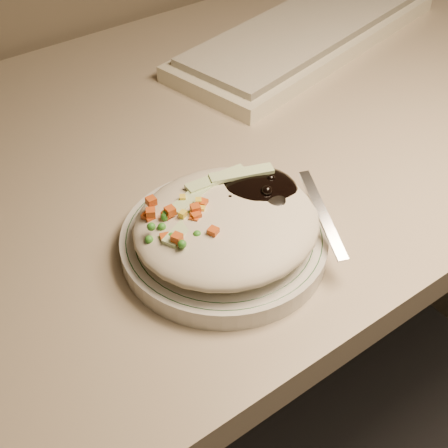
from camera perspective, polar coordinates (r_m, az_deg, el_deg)
desk at (r=0.94m, az=-2.66°, el=-2.35°), size 1.40×0.70×0.74m
plate at (r=0.64m, az=-0.00°, el=-1.71°), size 0.21×0.21×0.02m
plate_rim at (r=0.64m, az=-0.00°, el=-1.07°), size 0.20×0.20×0.00m
meal at (r=0.62m, az=0.36°, el=0.50°), size 0.21×0.19×0.05m
keyboard at (r=1.05m, az=7.65°, el=16.95°), size 0.52×0.27×0.04m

